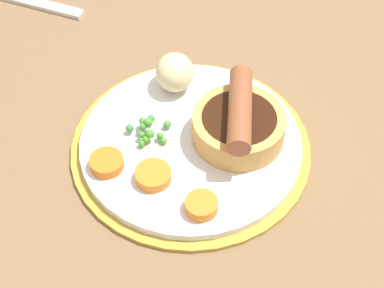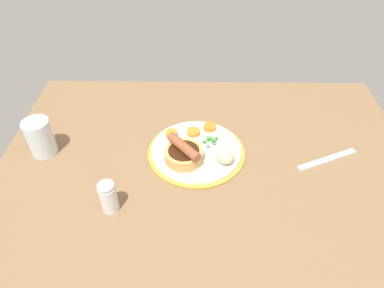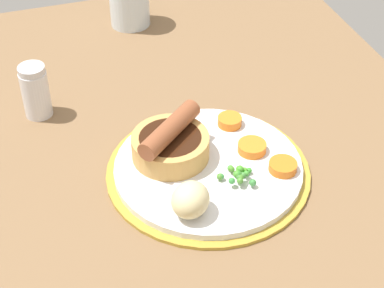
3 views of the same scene
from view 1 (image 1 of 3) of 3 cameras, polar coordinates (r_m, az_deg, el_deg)
dining_table at (r=74.63cm, az=0.35°, el=1.80°), size 110.00×80.00×3.00cm
dinner_plate at (r=69.75cm, az=-0.12°, el=-0.17°), size 26.12×26.12×1.40cm
sausage_pudding at (r=67.98cm, az=4.03°, el=1.69°), size 9.97×9.97×5.61cm
pea_pile at (r=69.16cm, az=-3.85°, el=1.42°), size 4.51×4.64×1.93cm
potato_chunk_0 at (r=73.44cm, az=-1.55°, el=6.39°), size 6.55×6.56×4.19cm
carrot_slice_0 at (r=63.25cm, az=0.85°, el=-5.48°), size 4.02×4.02×1.24cm
carrot_slice_1 at (r=67.07cm, az=-7.60°, el=-1.67°), size 4.73×4.73×1.15cm
carrot_slice_2 at (r=65.58cm, az=-3.47°, el=-2.80°), size 5.12×5.12×1.17cm
fork at (r=91.77cm, az=-14.86°, el=12.29°), size 17.13×8.69×0.60cm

